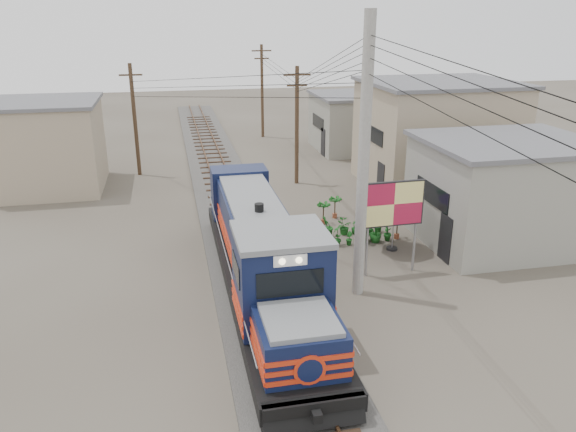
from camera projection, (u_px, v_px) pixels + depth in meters
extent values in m
plane|color=#473F35|center=(263.00, 295.00, 20.77)|extent=(120.00, 120.00, 0.00)
cube|color=#595651|center=(231.00, 207.00, 29.93)|extent=(3.60, 70.00, 0.16)
cube|color=#51331E|center=(221.00, 205.00, 29.77)|extent=(0.08, 70.00, 0.12)
cube|color=#51331E|center=(241.00, 204.00, 29.98)|extent=(0.08, 70.00, 0.12)
cube|color=black|center=(263.00, 277.00, 20.54)|extent=(2.72, 15.03, 0.52)
cube|color=black|center=(290.00, 356.00, 16.32)|extent=(2.07, 3.01, 0.61)
cube|color=black|center=(245.00, 237.00, 24.95)|extent=(2.07, 3.01, 0.61)
cube|color=#0F1737|center=(299.00, 345.00, 14.91)|extent=(2.23, 2.25, 1.41)
cube|color=#0F1737|center=(281.00, 281.00, 16.82)|extent=(2.67, 2.44, 2.91)
cube|color=slate|center=(281.00, 234.00, 16.30)|extent=(2.72, 2.56, 0.17)
cube|color=black|center=(290.00, 283.00, 15.51)|extent=(1.91, 0.06, 0.75)
cube|color=white|center=(290.00, 260.00, 15.26)|extent=(0.94, 0.06, 0.33)
cube|color=#0F1737|center=(252.00, 225.00, 22.30)|extent=(2.12, 9.20, 2.16)
cube|color=slate|center=(252.00, 198.00, 21.91)|extent=(1.91, 9.20, 0.17)
cube|color=red|center=(262.00, 264.00, 20.36)|extent=(2.76, 15.03, 0.13)
cube|color=red|center=(262.00, 257.00, 20.27)|extent=(2.76, 15.03, 0.13)
cube|color=red|center=(262.00, 250.00, 20.17)|extent=(2.76, 15.03, 0.13)
cylinder|color=#9E9B93|center=(363.00, 163.00, 19.30)|extent=(0.40, 0.40, 10.00)
cylinder|color=#4C3826|center=(297.00, 127.00, 33.34)|extent=(0.24, 0.24, 7.00)
cube|color=#4C3826|center=(297.00, 75.00, 32.32)|extent=(1.60, 0.10, 0.10)
cube|color=#4C3826|center=(297.00, 85.00, 32.52)|extent=(1.20, 0.10, 0.10)
cylinder|color=#4C3826|center=(262.00, 92.00, 46.18)|extent=(0.24, 0.24, 7.50)
cube|color=#4C3826|center=(262.00, 51.00, 45.07)|extent=(1.60, 0.10, 0.10)
cube|color=#4C3826|center=(262.00, 58.00, 45.28)|extent=(1.20, 0.10, 0.10)
cylinder|color=#4C3826|center=(135.00, 121.00, 35.13)|extent=(0.24, 0.24, 7.00)
cube|color=#4C3826|center=(130.00, 72.00, 34.11)|extent=(1.60, 0.10, 0.10)
cube|color=#4C3826|center=(131.00, 82.00, 34.31)|extent=(1.20, 0.10, 0.10)
cube|color=gray|center=(505.00, 194.00, 25.04)|extent=(7.00, 6.00, 4.50)
cube|color=slate|center=(512.00, 142.00, 24.24)|extent=(7.35, 6.30, 0.20)
cube|color=black|center=(432.00, 194.00, 24.27)|extent=(0.05, 3.00, 0.90)
cube|color=tan|center=(436.00, 136.00, 33.25)|extent=(8.00, 7.00, 6.00)
cube|color=slate|center=(440.00, 82.00, 32.20)|extent=(8.40, 7.35, 0.20)
cube|color=black|center=(372.00, 134.00, 32.36)|extent=(0.05, 3.50, 0.90)
cube|color=gray|center=(356.00, 123.00, 42.49)|extent=(6.00, 6.00, 4.00)
cube|color=slate|center=(358.00, 95.00, 41.77)|extent=(6.30, 6.30, 0.20)
cube|color=black|center=(318.00, 122.00, 41.82)|extent=(0.05, 3.00, 0.90)
cube|color=tan|center=(47.00, 147.00, 32.64)|extent=(6.00, 6.00, 5.00)
cube|color=slate|center=(40.00, 102.00, 31.76)|extent=(6.30, 6.30, 0.20)
cylinder|color=#99999E|center=(367.00, 243.00, 21.87)|extent=(0.10, 0.10, 2.82)
cylinder|color=#99999E|center=(415.00, 238.00, 22.34)|extent=(0.10, 0.10, 2.82)
cube|color=black|center=(394.00, 204.00, 21.59)|extent=(2.49, 0.21, 1.81)
cube|color=#AA163A|center=(394.00, 204.00, 21.56)|extent=(2.37, 0.16, 1.69)
cylinder|color=black|center=(392.00, 248.00, 24.80)|extent=(0.48, 0.48, 0.10)
cylinder|color=#99999E|center=(393.00, 224.00, 24.40)|extent=(0.05, 0.05, 2.41)
cone|color=#472061|center=(395.00, 199.00, 24.01)|extent=(2.62, 2.62, 0.60)
imported|color=black|center=(363.00, 216.00, 26.31)|extent=(0.72, 0.55, 1.76)
imported|color=#19581B|center=(338.00, 235.00, 25.10)|extent=(0.56, 0.64, 1.02)
imported|color=#19581B|center=(349.00, 238.00, 25.23)|extent=(0.30, 0.36, 0.62)
imported|color=#19581B|center=(364.00, 232.00, 25.48)|extent=(1.13, 1.16, 0.98)
imported|color=#19581B|center=(376.00, 232.00, 25.47)|extent=(0.75, 0.75, 0.98)
imported|color=#19581B|center=(387.00, 229.00, 25.62)|extent=(0.59, 0.70, 1.14)
imported|color=#19581B|center=(328.00, 227.00, 26.01)|extent=(0.73, 0.70, 1.04)
imported|color=#19581B|center=(343.00, 227.00, 26.40)|extent=(0.89, 0.88, 0.75)
imported|color=#19581B|center=(356.00, 227.00, 26.48)|extent=(0.43, 0.43, 0.70)
imported|color=#19581B|center=(371.00, 226.00, 26.43)|extent=(0.43, 0.51, 0.82)
imported|color=#19581B|center=(379.00, 223.00, 26.66)|extent=(0.53, 0.44, 0.94)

